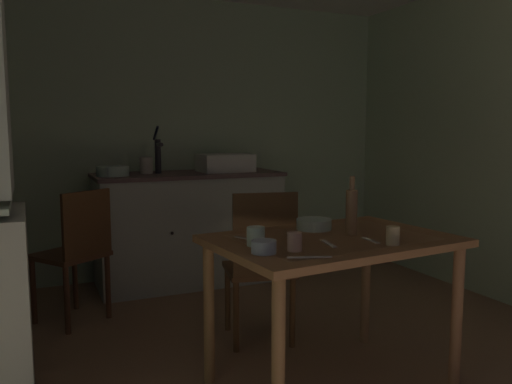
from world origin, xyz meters
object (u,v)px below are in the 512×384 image
dining_table (332,257)px  serving_bowl_wide (314,224)px  glass_bottle (352,211)px  teacup_mint (295,242)px  sink_basin (225,163)px  hand_pump (158,153)px  chair_by_counter (76,251)px  mixing_bowl_counter (113,171)px  chair_far_side (261,264)px

dining_table → serving_bowl_wide: 0.25m
dining_table → glass_bottle: bearing=10.1°
teacup_mint → sink_basin: bearing=77.2°
hand_pump → glass_bottle: size_ratio=1.32×
chair_by_counter → glass_bottle: glass_bottle is taller
teacup_mint → glass_bottle: (0.43, 0.20, 0.08)m
hand_pump → chair_by_counter: 1.15m
mixing_bowl_counter → serving_bowl_wide: mixing_bowl_counter is taller
sink_basin → serving_bowl_wide: size_ratio=2.35×
chair_by_counter → sink_basin: bearing=25.3°
chair_far_side → chair_by_counter: bearing=141.0°
dining_table → hand_pump: bearing=100.2°
dining_table → chair_far_side: size_ratio=1.32×
chair_far_side → serving_bowl_wide: size_ratio=5.03×
mixing_bowl_counter → teacup_mint: 2.22m
mixing_bowl_counter → chair_by_counter: bearing=-121.0°
sink_basin → dining_table: sink_basin is taller
dining_table → glass_bottle: (0.12, 0.02, 0.22)m
chair_by_counter → teacup_mint: chair_by_counter is taller
sink_basin → chair_far_side: sink_basin is taller
sink_basin → chair_far_side: 1.54m
chair_by_counter → teacup_mint: 1.82m
mixing_bowl_counter → teacup_mint: bearing=-78.3°
sink_basin → serving_bowl_wide: 1.85m
hand_pump → dining_table: hand_pump is taller
dining_table → glass_bottle: glass_bottle is taller
teacup_mint → glass_bottle: size_ratio=0.28×
serving_bowl_wide → glass_bottle: (0.11, -0.19, 0.09)m
sink_basin → mixing_bowl_counter: size_ratio=1.76×
serving_bowl_wide → sink_basin: bearing=84.5°
hand_pump → dining_table: size_ratio=0.32×
dining_table → chair_far_side: chair_far_side is taller
chair_by_counter → teacup_mint: (0.79, -1.61, 0.32)m
chair_far_side → chair_by_counter: chair_far_side is taller
mixing_bowl_counter → glass_bottle: size_ratio=0.85×
mixing_bowl_counter → chair_by_counter: 0.81m
dining_table → glass_bottle: 0.25m
serving_bowl_wide → chair_far_side: bearing=106.4°
glass_bottle → chair_far_side: bearing=110.7°
chair_far_side → glass_bottle: glass_bottle is taller
dining_table → chair_by_counter: 1.81m
sink_basin → dining_table: bearing=-95.4°
chair_far_side → serving_bowl_wide: 0.53m
sink_basin → mixing_bowl_counter: sink_basin is taller
hand_pump → teacup_mint: bearing=-88.3°
chair_by_counter → serving_bowl_wide: chair_by_counter is taller
dining_table → chair_far_side: 0.66m
dining_table → chair_far_side: bearing=99.5°
hand_pump → mixing_bowl_counter: size_ratio=1.56×
mixing_bowl_counter → serving_bowl_wide: 1.95m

